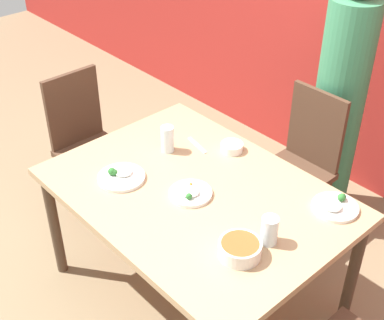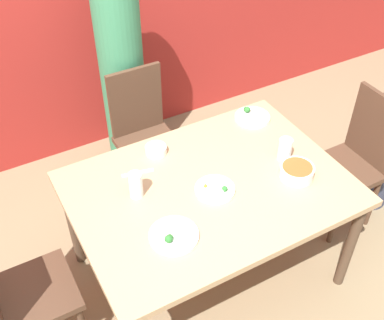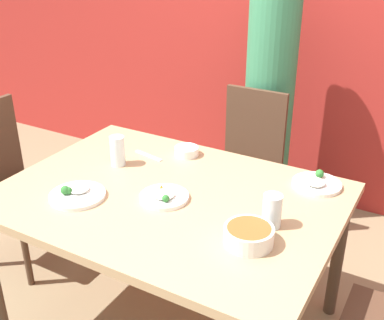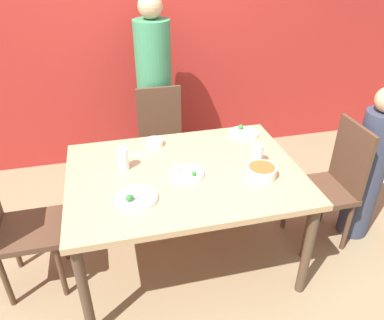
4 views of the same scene
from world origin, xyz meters
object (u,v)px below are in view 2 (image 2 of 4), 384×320
object	(u,v)px
plate_rice_adult	(215,189)
glass_water_tall	(285,149)
chair_adult_spot	(145,133)
bowl_curry	(297,171)
chair_child_spot	(355,159)
person_adult	(123,78)

from	to	relation	value
plate_rice_adult	glass_water_tall	size ratio (longest dim) A/B	1.57
glass_water_tall	chair_adult_spot	bearing A→B (deg)	118.54
plate_rice_adult	glass_water_tall	bearing A→B (deg)	4.09
bowl_curry	glass_water_tall	world-z (taller)	glass_water_tall
chair_child_spot	person_adult	distance (m)	1.66
bowl_curry	glass_water_tall	distance (m)	0.16
chair_adult_spot	bowl_curry	bearing A→B (deg)	-66.49
person_adult	plate_rice_adult	distance (m)	1.24
chair_adult_spot	chair_child_spot	size ratio (longest dim) A/B	1.00
chair_adult_spot	plate_rice_adult	world-z (taller)	chair_adult_spot
chair_adult_spot	chair_child_spot	bearing A→B (deg)	-40.13
chair_child_spot	glass_water_tall	world-z (taller)	chair_child_spot
person_adult	bowl_curry	distance (m)	1.43
bowl_curry	glass_water_tall	size ratio (longest dim) A/B	1.37
chair_adult_spot	glass_water_tall	xyz separation A→B (m)	(0.48, -0.89, 0.30)
chair_child_spot	bowl_curry	bearing A→B (deg)	-78.25
chair_child_spot	person_adult	size ratio (longest dim) A/B	0.58
chair_adult_spot	person_adult	xyz separation A→B (m)	(-0.00, 0.32, 0.26)
bowl_curry	chair_adult_spot	bearing A→B (deg)	113.51
chair_adult_spot	plate_rice_adult	bearing A→B (deg)	-89.65
person_adult	plate_rice_adult	xyz separation A→B (m)	(0.01, -1.24, -0.01)
chair_adult_spot	chair_child_spot	xyz separation A→B (m)	(1.08, -0.91, 0.00)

